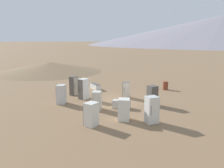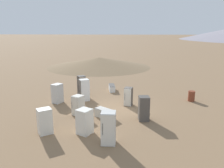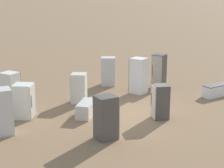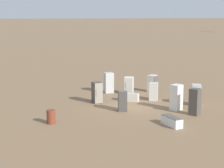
% 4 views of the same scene
% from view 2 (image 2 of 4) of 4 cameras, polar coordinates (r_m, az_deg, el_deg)
% --- Properties ---
extents(ground_plane, '(1000.00, 1000.00, 0.00)m').
position_cam_2_polar(ground_plane, '(16.98, 1.25, -6.19)').
color(ground_plane, '#846647').
extents(dirt_mound, '(17.10, 17.10, 1.58)m').
position_cam_2_polar(dirt_mound, '(36.85, -3.40, 5.74)').
color(dirt_mound, '#7F6647').
rests_on(dirt_mound, ground_plane).
extents(discarded_fridge_0, '(0.95, 0.90, 1.59)m').
position_cam_2_polar(discarded_fridge_0, '(18.45, -14.10, -2.41)').
color(discarded_fridge_0, silver).
rests_on(discarded_fridge_0, ground_plane).
extents(discarded_fridge_1, '(0.92, 0.89, 1.41)m').
position_cam_2_polar(discarded_fridge_1, '(15.49, -8.86, -5.54)').
color(discarded_fridge_1, beige).
rests_on(discarded_fridge_1, ground_plane).
extents(discarded_fridge_2, '(0.74, 0.69, 1.46)m').
position_cam_2_polar(discarded_fridge_2, '(17.34, 4.29, -3.28)').
color(discarded_fridge_2, '#4C4742').
rests_on(discarded_fridge_2, ground_plane).
extents(discarded_fridge_3, '(1.01, 1.01, 1.49)m').
position_cam_2_polar(discarded_fridge_3, '(13.21, -17.16, -9.24)').
color(discarded_fridge_3, silver).
rests_on(discarded_fridge_3, ground_plane).
extents(discarded_fridge_4, '(1.24, 1.50, 0.61)m').
position_cam_2_polar(discarded_fridge_4, '(15.00, -1.94, -7.66)').
color(discarded_fridge_4, beige).
rests_on(discarded_fridge_4, ground_plane).
extents(discarded_fridge_5, '(0.97, 1.01, 1.84)m').
position_cam_2_polar(discarded_fridge_5, '(18.60, -7.28, -1.57)').
color(discarded_fridge_5, white).
rests_on(discarded_fridge_5, ground_plane).
extents(discarded_fridge_6, '(0.91, 0.90, 1.82)m').
position_cam_2_polar(discarded_fridge_6, '(20.20, -7.93, -0.42)').
color(discarded_fridge_6, '#4C4742').
rests_on(discarded_fridge_6, ground_plane).
extents(discarded_fridge_7, '(0.77, 0.79, 1.76)m').
position_cam_2_polar(discarded_fridge_7, '(11.46, -0.95, -11.46)').
color(discarded_fridge_7, silver).
rests_on(discarded_fridge_7, ground_plane).
extents(discarded_fridge_8, '(1.65, 0.89, 0.59)m').
position_cam_2_polar(discarded_fridge_8, '(21.70, -0.02, -1.00)').
color(discarded_fridge_8, white).
rests_on(discarded_fridge_8, ground_plane).
extents(discarded_fridge_9, '(1.00, 0.98, 1.47)m').
position_cam_2_polar(discarded_fridge_9, '(12.71, -7.13, -9.68)').
color(discarded_fridge_9, silver).
rests_on(discarded_fridge_9, ground_plane).
extents(discarded_fridge_10, '(0.86, 0.78, 1.63)m').
position_cam_2_polar(discarded_fridge_10, '(14.58, 8.30, -6.31)').
color(discarded_fridge_10, '#4C4742').
rests_on(discarded_fridge_10, ground_plane).
extents(rusty_barrel, '(0.55, 0.55, 0.87)m').
position_cam_2_polar(rusty_barrel, '(19.61, 20.04, -2.98)').
color(rusty_barrel, brown).
rests_on(rusty_barrel, ground_plane).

